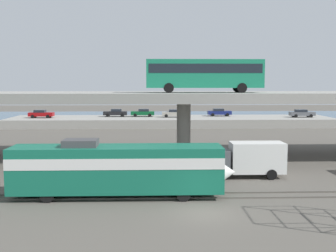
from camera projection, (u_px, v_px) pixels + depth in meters
name	position (u px, v px, depth m)	size (l,w,h in m)	color
ground_plane	(205.00, 213.00, 26.77)	(260.00, 260.00, 0.00)	#565149
rail_strip_near	(200.00, 198.00, 30.02)	(110.00, 0.12, 0.12)	#59544C
rail_strip_far	(198.00, 193.00, 31.45)	(110.00, 0.12, 0.12)	#59544C
train_locomotive	(128.00, 167.00, 30.36)	(16.00, 3.04, 4.18)	#14664C
highway_overpass	(184.00, 98.00, 45.99)	(96.00, 11.86, 7.15)	gray
transit_bus_on_overpass	(204.00, 73.00, 44.06)	(12.00, 2.68, 3.40)	#197A56
service_truck_east	(247.00, 158.00, 36.84)	(6.80, 2.46, 3.04)	#515459
pier_parking_lot	(171.00, 121.00, 81.37)	(60.99, 12.49, 1.60)	gray
parked_car_0	(143.00, 113.00, 82.95)	(4.55, 2.00, 1.50)	#0C4C26
parked_car_1	(302.00, 113.00, 81.23)	(4.68, 1.85, 1.50)	#515459
parked_car_2	(219.00, 112.00, 84.13)	(4.63, 1.99, 1.50)	navy
parked_car_3	(41.00, 114.00, 79.79)	(4.54, 1.93, 1.50)	maroon
parked_car_4	(115.00, 113.00, 82.78)	(4.55, 1.82, 1.50)	black
parked_car_5	(173.00, 113.00, 81.34)	(4.02, 2.00, 1.50)	#9E998C
harbor_water	(167.00, 116.00, 104.32)	(140.00, 36.00, 0.01)	#385B7A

